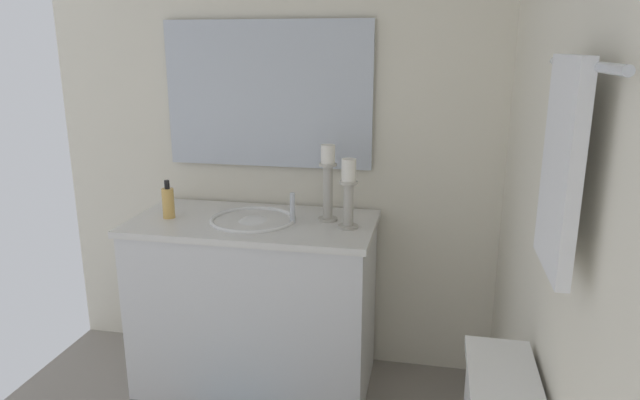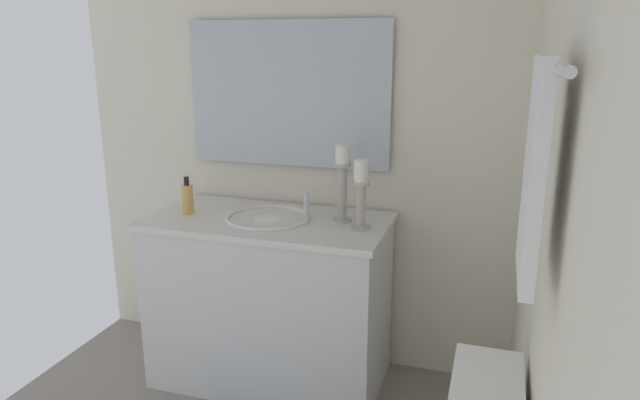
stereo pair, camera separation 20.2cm
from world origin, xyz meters
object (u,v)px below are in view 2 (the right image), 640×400
object	(u,v)px
soap_bottle	(187,198)
towel_near_vanity	(534,172)
vanity_cabinet	(270,300)
candle_holder_short	(342,181)
sink_basin	(268,226)
mirror	(287,94)
candle_holder_tall	(361,192)
towel_bar	(555,66)

from	to	relation	value
soap_bottle	towel_near_vanity	size ratio (longest dim) A/B	0.38
vanity_cabinet	towel_near_vanity	distance (m)	1.82
candle_holder_short	soap_bottle	size ratio (longest dim) A/B	1.96
sink_basin	soap_bottle	xyz separation A→B (m)	(0.04, -0.40, 0.11)
vanity_cabinet	sink_basin	size ratio (longest dim) A/B	2.83
vanity_cabinet	towel_near_vanity	size ratio (longest dim) A/B	2.43
mirror	candle_holder_tall	bearing A→B (deg)	55.95
soap_bottle	towel_bar	world-z (taller)	towel_bar
towel_near_vanity	candle_holder_tall	bearing A→B (deg)	-150.30
soap_bottle	towel_bar	size ratio (longest dim) A/B	0.29
sink_basin	mirror	bearing A→B (deg)	-179.80
soap_bottle	towel_near_vanity	xyz separation A→B (m)	(1.09, 1.48, 0.46)
vanity_cabinet	sink_basin	world-z (taller)	sink_basin
sink_basin	vanity_cabinet	bearing A→B (deg)	-90.00
candle_holder_tall	towel_near_vanity	xyz separation A→B (m)	(1.10, 0.63, 0.36)
mirror	candle_holder_short	bearing A→B (deg)	58.15
candle_holder_tall	towel_near_vanity	bearing A→B (deg)	29.70
candle_holder_tall	soap_bottle	bearing A→B (deg)	-89.10
soap_bottle	sink_basin	bearing A→B (deg)	95.30
candle_holder_tall	towel_near_vanity	world-z (taller)	towel_near_vanity
vanity_cabinet	soap_bottle	size ratio (longest dim) A/B	6.32
candle_holder_tall	towel_near_vanity	distance (m)	1.32
mirror	candle_holder_tall	world-z (taller)	mirror
mirror	candle_holder_short	distance (m)	0.54
candle_holder_tall	towel_bar	world-z (taller)	towel_bar
towel_near_vanity	soap_bottle	bearing A→B (deg)	-126.40
towel_near_vanity	towel_bar	bearing A→B (deg)	90.00
sink_basin	mirror	world-z (taller)	mirror
towel_bar	towel_near_vanity	xyz separation A→B (m)	(0.00, -0.02, -0.21)
candle_holder_short	sink_basin	bearing A→B (deg)	-78.51
vanity_cabinet	sink_basin	distance (m)	0.38
sink_basin	towel_bar	xyz separation A→B (m)	(1.13, 1.09, 0.78)
sink_basin	towel_near_vanity	bearing A→B (deg)	43.74
vanity_cabinet	mirror	bearing A→B (deg)	179.99
sink_basin	towel_near_vanity	distance (m)	1.66
candle_holder_tall	towel_near_vanity	size ratio (longest dim) A/B	0.67
sink_basin	mirror	distance (m)	0.65
mirror	towel_bar	distance (m)	1.79
vanity_cabinet	candle_holder_tall	size ratio (longest dim) A/B	3.66
candle_holder_short	soap_bottle	bearing A→B (deg)	-81.84
towel_bar	candle_holder_short	bearing A→B (deg)	-147.67
mirror	sink_basin	bearing A→B (deg)	0.20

